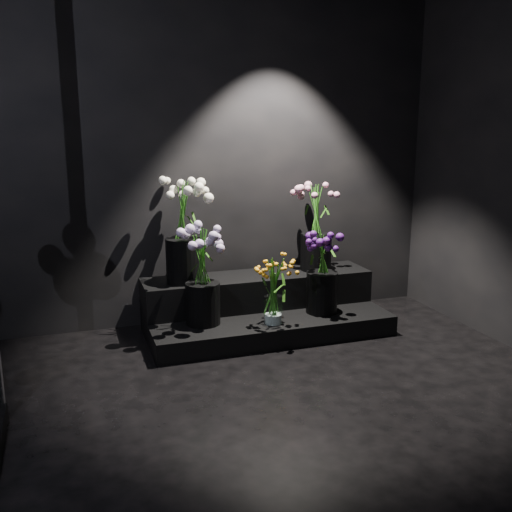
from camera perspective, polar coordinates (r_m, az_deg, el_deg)
name	(u,v)px	position (r m, az deg, el deg)	size (l,w,h in m)	color
floor	(290,441)	(3.08, 3.41, -17.95)	(4.00, 4.00, 0.00)	black
wall_back	(197,149)	(4.56, -5.93, 10.62)	(4.00, 4.00, 0.00)	black
display_riser	(262,307)	(4.54, 0.64, -5.13)	(1.84, 0.82, 0.41)	black
bouquet_orange_bells	(273,289)	(4.15, 1.76, -3.28)	(0.32, 0.32, 0.52)	white
bouquet_lilac	(202,271)	(4.13, -5.40, -1.55)	(0.37, 0.37, 0.70)	black
bouquet_purple	(322,268)	(4.41, 6.66, -1.19)	(0.33, 0.33, 0.63)	black
bouquet_cream_roses	(182,224)	(4.30, -7.38, 3.23)	(0.53, 0.53, 0.77)	black
bouquet_pink_roses	(317,221)	(4.68, 6.08, 3.46)	(0.47, 0.47, 0.72)	black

